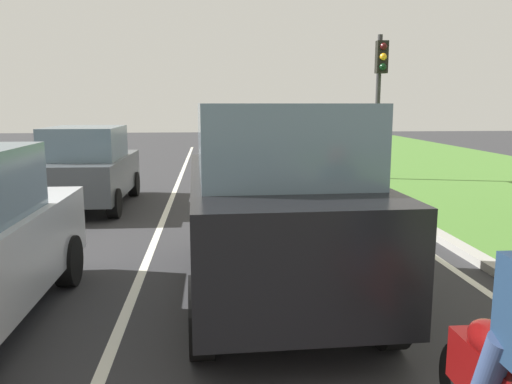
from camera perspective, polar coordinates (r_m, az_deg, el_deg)
ground_plane at (r=11.46m, az=-6.20°, el=-1.79°), size 60.00×60.00×0.00m
lane_line_center at (r=11.49m, az=-9.69°, el=-1.82°), size 0.12×32.00×0.01m
lane_line_right_edge at (r=11.93m, az=11.36°, el=-1.45°), size 0.12×32.00×0.01m
curb_right at (r=12.07m, az=13.65°, el=-1.13°), size 0.24×48.00×0.12m
car_suv_ahead at (r=6.10m, az=1.87°, el=-0.80°), size 2.08×4.56×2.28m
car_hatchback_far at (r=11.99m, az=-17.93°, el=2.57°), size 1.77×3.72×1.78m
traffic_light_near_right at (r=15.65m, az=13.45°, el=11.69°), size 0.32×0.50×4.21m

